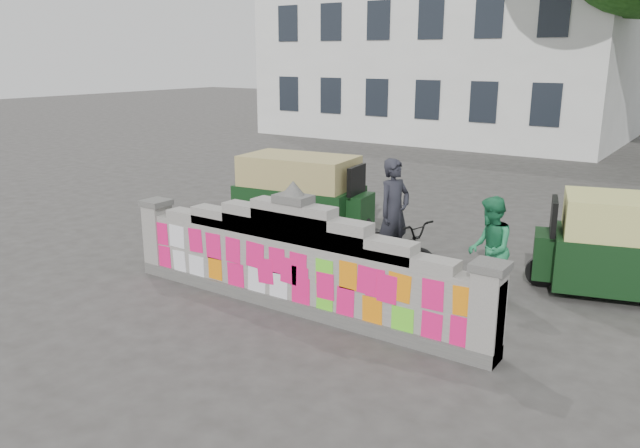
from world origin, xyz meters
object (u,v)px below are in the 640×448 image
object	(u,v)px
cyclist_rider	(394,226)
rickshaw_right	(634,246)
pedestrian	(489,249)
cyclist_bike	(393,247)
rickshaw_left	(302,193)

from	to	relation	value
cyclist_rider	rickshaw_right	world-z (taller)	cyclist_rider
cyclist_rider	rickshaw_right	xyz separation A→B (m)	(3.58, 1.39, -0.08)
pedestrian	cyclist_rider	bearing A→B (deg)	-115.14
cyclist_bike	cyclist_rider	distance (m)	0.38
cyclist_rider	rickshaw_left	xyz separation A→B (m)	(-3.01, 1.45, -0.05)
pedestrian	rickshaw_left	world-z (taller)	rickshaw_left
cyclist_bike	cyclist_rider	bearing A→B (deg)	105.26
cyclist_rider	rickshaw_left	bearing A→B (deg)	79.48
rickshaw_right	rickshaw_left	bearing A→B (deg)	-16.23
cyclist_bike	pedestrian	world-z (taller)	pedestrian
pedestrian	rickshaw_right	distance (m)	2.35
cyclist_rider	pedestrian	size ratio (longest dim) A/B	1.10
rickshaw_right	pedestrian	bearing A→B (deg)	22.80
rickshaw_left	pedestrian	bearing A→B (deg)	-24.93
rickshaw_left	rickshaw_right	xyz separation A→B (m)	(6.59, -0.07, -0.03)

